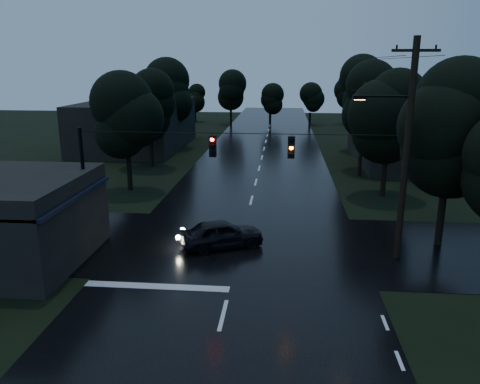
# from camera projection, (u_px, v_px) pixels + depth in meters

# --- Properties ---
(main_road) EXTENTS (12.00, 120.00, 0.02)m
(main_road) POSITION_uv_depth(u_px,v_px,m) (259.00, 169.00, 41.02)
(main_road) COLOR black
(main_road) RESTS_ON ground
(cross_street) EXTENTS (60.00, 9.00, 0.02)m
(cross_street) POSITION_uv_depth(u_px,v_px,m) (241.00, 244.00, 23.73)
(cross_street) COLOR black
(cross_street) RESTS_ON ground
(building_far_right) EXTENTS (10.00, 14.00, 4.40)m
(building_far_right) POSITION_uv_depth(u_px,v_px,m) (413.00, 139.00, 43.04)
(building_far_right) COLOR black
(building_far_right) RESTS_ON ground
(building_far_left) EXTENTS (10.00, 16.00, 5.00)m
(building_far_left) POSITION_uv_depth(u_px,v_px,m) (137.00, 124.00, 51.21)
(building_far_left) COLOR black
(building_far_left) RESTS_ON ground
(utility_pole_main) EXTENTS (3.50, 0.30, 10.00)m
(utility_pole_main) POSITION_uv_depth(u_px,v_px,m) (405.00, 148.00, 20.73)
(utility_pole_main) COLOR black
(utility_pole_main) RESTS_ON ground
(utility_pole_far) EXTENTS (2.00, 0.30, 7.50)m
(utility_pole_far) POSITION_uv_depth(u_px,v_px,m) (362.00, 129.00, 37.34)
(utility_pole_far) COLOR black
(utility_pole_far) RESTS_ON ground
(anchor_pole_left) EXTENTS (0.18, 0.18, 6.00)m
(anchor_pole_left) POSITION_uv_depth(u_px,v_px,m) (85.00, 189.00, 22.65)
(anchor_pole_left) COLOR black
(anchor_pole_left) RESTS_ON ground
(span_signals) EXTENTS (15.00, 0.37, 1.12)m
(span_signals) POSITION_uv_depth(u_px,v_px,m) (251.00, 146.00, 21.33)
(span_signals) COLOR black
(span_signals) RESTS_ON ground
(tree_corner_near) EXTENTS (4.48, 4.48, 9.44)m
(tree_corner_near) POSITION_uv_depth(u_px,v_px,m) (452.00, 126.00, 22.22)
(tree_corner_near) COLOR black
(tree_corner_near) RESTS_ON ground
(tree_left_a) EXTENTS (3.92, 3.92, 8.26)m
(tree_left_a) POSITION_uv_depth(u_px,v_px,m) (126.00, 117.00, 32.76)
(tree_left_a) COLOR black
(tree_left_a) RESTS_ON ground
(tree_left_b) EXTENTS (4.20, 4.20, 8.85)m
(tree_left_b) POSITION_uv_depth(u_px,v_px,m) (149.00, 103.00, 40.39)
(tree_left_b) COLOR black
(tree_left_b) RESTS_ON ground
(tree_left_c) EXTENTS (4.48, 4.48, 9.44)m
(tree_left_c) POSITION_uv_depth(u_px,v_px,m) (169.00, 92.00, 49.96)
(tree_left_c) COLOR black
(tree_left_c) RESTS_ON ground
(tree_right_a) EXTENTS (4.20, 4.20, 8.85)m
(tree_right_a) POSITION_uv_depth(u_px,v_px,m) (389.00, 115.00, 31.06)
(tree_right_a) COLOR black
(tree_right_a) RESTS_ON ground
(tree_right_b) EXTENTS (4.48, 4.48, 9.44)m
(tree_right_b) POSITION_uv_depth(u_px,v_px,m) (376.00, 100.00, 38.59)
(tree_right_b) COLOR black
(tree_right_b) RESTS_ON ground
(tree_right_c) EXTENTS (4.76, 4.76, 10.03)m
(tree_right_c) POSITION_uv_depth(u_px,v_px,m) (364.00, 89.00, 48.04)
(tree_right_c) COLOR black
(tree_right_c) RESTS_ON ground
(car) EXTENTS (4.45, 3.18, 1.41)m
(car) POSITION_uv_depth(u_px,v_px,m) (222.00, 234.00, 23.22)
(car) COLOR black
(car) RESTS_ON ground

